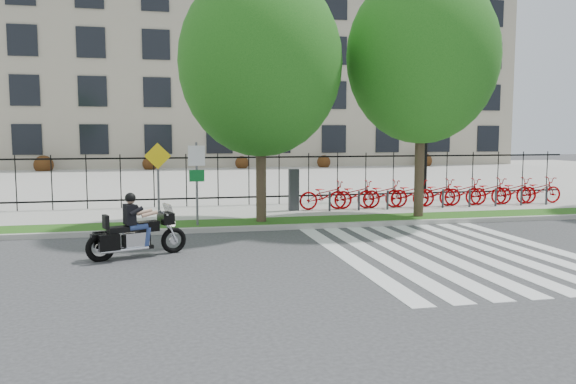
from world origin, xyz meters
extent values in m
plane|color=#313133|center=(0.00, 0.00, 0.00)|extent=(120.00, 120.00, 0.00)
cube|color=#9F9E96|center=(0.00, 4.10, 0.07)|extent=(60.00, 0.20, 0.15)
cube|color=#245415|center=(0.00, 4.95, 0.07)|extent=(60.00, 1.50, 0.15)
cube|color=#A9A69E|center=(0.00, 7.45, 0.07)|extent=(60.00, 3.50, 0.15)
cube|color=#A9A69E|center=(0.00, 25.00, 0.05)|extent=(80.00, 34.00, 0.10)
cube|color=#9E9480|center=(0.00, 45.00, 10.00)|extent=(60.00, 20.00, 20.00)
cylinder|color=black|center=(10.00, 12.00, 2.00)|extent=(0.14, 0.14, 4.00)
cylinder|color=black|center=(10.00, 12.00, 3.90)|extent=(0.06, 0.70, 0.70)
sphere|color=white|center=(9.65, 12.00, 4.00)|extent=(0.36, 0.36, 0.36)
sphere|color=white|center=(10.35, 12.00, 4.00)|extent=(0.36, 0.36, 0.36)
cylinder|color=#3B2B20|center=(0.96, 4.95, 1.86)|extent=(0.32, 0.32, 3.42)
ellipsoid|color=#135012|center=(0.96, 4.95, 5.08)|extent=(5.03, 5.03, 5.79)
cylinder|color=#3B2B20|center=(6.32, 4.95, 2.04)|extent=(0.32, 0.32, 3.78)
ellipsoid|color=#135012|center=(6.32, 4.95, 5.42)|extent=(4.95, 4.95, 5.69)
cube|color=#2D2D33|center=(2.53, 7.20, 0.90)|extent=(0.35, 0.25, 1.50)
imported|color=#A70003|center=(3.73, 7.20, 0.67)|extent=(1.98, 0.69, 1.04)
cylinder|color=#2D2D33|center=(3.73, 6.70, 0.50)|extent=(0.08, 0.08, 0.70)
imported|color=#A70003|center=(4.83, 7.20, 0.67)|extent=(1.98, 0.69, 1.04)
cylinder|color=#2D2D33|center=(4.83, 6.70, 0.50)|extent=(0.08, 0.08, 0.70)
imported|color=#A70003|center=(5.93, 7.20, 0.67)|extent=(1.98, 0.69, 1.04)
cylinder|color=#2D2D33|center=(5.93, 6.70, 0.50)|extent=(0.08, 0.08, 0.70)
imported|color=#A70003|center=(7.03, 7.20, 0.67)|extent=(1.98, 0.69, 1.04)
cylinder|color=#2D2D33|center=(7.03, 6.70, 0.50)|extent=(0.08, 0.08, 0.70)
imported|color=#A70003|center=(8.13, 7.20, 0.67)|extent=(1.98, 0.69, 1.04)
cylinder|color=#2D2D33|center=(8.13, 6.70, 0.50)|extent=(0.08, 0.08, 0.70)
imported|color=#A70003|center=(9.23, 7.20, 0.67)|extent=(1.98, 0.69, 1.04)
cylinder|color=#2D2D33|center=(9.23, 6.70, 0.50)|extent=(0.08, 0.08, 0.70)
imported|color=#A70003|center=(10.33, 7.20, 0.67)|extent=(1.98, 0.69, 1.04)
cylinder|color=#2D2D33|center=(10.33, 6.70, 0.50)|extent=(0.08, 0.08, 0.70)
imported|color=#A70003|center=(11.43, 7.20, 0.67)|extent=(1.98, 0.69, 1.04)
cylinder|color=#2D2D33|center=(11.43, 6.70, 0.50)|extent=(0.08, 0.08, 0.70)
imported|color=#A70003|center=(12.53, 7.20, 0.67)|extent=(1.98, 0.69, 1.04)
cylinder|color=#2D2D33|center=(12.53, 6.70, 0.50)|extent=(0.08, 0.08, 0.70)
cylinder|color=#59595B|center=(-1.05, 4.60, 1.40)|extent=(0.07, 0.07, 2.50)
cube|color=white|center=(-1.05, 4.56, 2.25)|extent=(0.50, 0.03, 0.60)
cube|color=#0C6626|center=(-1.05, 4.56, 1.65)|extent=(0.45, 0.03, 0.35)
cylinder|color=#59595B|center=(-2.18, 4.60, 1.35)|extent=(0.07, 0.07, 2.40)
cube|color=yellow|center=(-2.18, 4.56, 2.25)|extent=(0.78, 0.03, 0.78)
torus|color=black|center=(-1.81, 1.39, 0.31)|extent=(0.64, 0.32, 0.63)
torus|color=black|center=(-3.45, 0.80, 0.31)|extent=(0.68, 0.35, 0.67)
cube|color=black|center=(-1.98, 1.32, 0.87)|extent=(0.43, 0.57, 0.28)
cube|color=#26262B|center=(-1.92, 1.35, 1.08)|extent=(0.28, 0.48, 0.28)
cube|color=silver|center=(-2.67, 1.08, 0.41)|extent=(0.62, 0.48, 0.37)
cube|color=black|center=(-2.41, 1.17, 0.72)|extent=(0.58, 0.46, 0.24)
cube|color=black|center=(-2.97, 0.97, 0.70)|extent=(0.72, 0.53, 0.13)
cube|color=black|center=(-3.32, 0.85, 0.90)|extent=(0.19, 0.32, 0.31)
cube|color=black|center=(-3.23, 0.59, 0.46)|extent=(0.48, 0.29, 0.37)
cube|color=black|center=(-3.41, 1.11, 0.46)|extent=(0.48, 0.29, 0.37)
cube|color=black|center=(-2.80, 1.03, 1.03)|extent=(0.33, 0.42, 0.48)
sphere|color=tan|center=(-2.77, 1.04, 1.38)|extent=(0.21, 0.21, 0.21)
sphere|color=black|center=(-2.77, 1.04, 1.41)|extent=(0.25, 0.25, 0.25)
camera|label=1|loc=(-1.96, -12.37, 2.87)|focal=35.00mm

